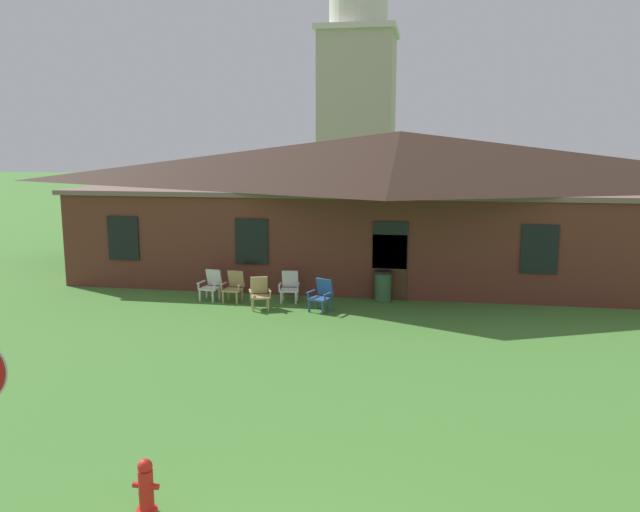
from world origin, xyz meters
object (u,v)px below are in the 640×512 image
at_px(lawn_chair_near_door, 234,286).
at_px(lawn_chair_left_end, 260,292).
at_px(lawn_chair_by_porch, 211,284).
at_px(fire_hydrant, 146,488).
at_px(lawn_chair_middle, 290,286).
at_px(lawn_chair_right_end, 322,294).
at_px(trash_bin, 383,286).

relative_size(lawn_chair_near_door, lawn_chair_left_end, 1.00).
bearing_deg(lawn_chair_by_porch, fire_hydrant, -74.57).
height_order(lawn_chair_middle, fire_hydrant, lawn_chair_middle).
height_order(lawn_chair_left_end, lawn_chair_middle, same).
bearing_deg(lawn_chair_right_end, fire_hydrant, -92.56).
relative_size(lawn_chair_left_end, lawn_chair_middle, 1.00).
bearing_deg(lawn_chair_middle, lawn_chair_by_porch, -175.17).
relative_size(lawn_chair_by_porch, fire_hydrant, 1.21).
height_order(lawn_chair_middle, lawn_chair_right_end, same).
relative_size(lawn_chair_left_end, trash_bin, 0.98).
relative_size(fire_hydrant, trash_bin, 0.81).
distance_m(lawn_chair_by_porch, lawn_chair_near_door, 0.78).
relative_size(lawn_chair_middle, trash_bin, 0.98).
relative_size(lawn_chair_middle, lawn_chair_right_end, 1.00).
height_order(lawn_chair_right_end, trash_bin, trash_bin).
distance_m(fire_hydrant, trash_bin, 12.58).
bearing_deg(lawn_chair_by_porch, lawn_chair_right_end, -11.61).
xyz_separation_m(lawn_chair_near_door, lawn_chair_left_end, (1.04, -0.75, 0.00)).
xyz_separation_m(lawn_chair_near_door, fire_hydrant, (2.45, -11.61, -0.12)).
distance_m(lawn_chair_right_end, fire_hydrant, 10.93).
bearing_deg(lawn_chair_right_end, lawn_chair_near_door, 166.79).
bearing_deg(trash_bin, lawn_chair_by_porch, -172.58).
height_order(lawn_chair_by_porch, trash_bin, trash_bin).
height_order(lawn_chair_by_porch, lawn_chair_near_door, same).
distance_m(lawn_chair_by_porch, trash_bin, 5.47).
bearing_deg(lawn_chair_left_end, lawn_chair_right_end, 1.78).
height_order(lawn_chair_left_end, lawn_chair_right_end, same).
relative_size(lawn_chair_right_end, fire_hydrant, 1.21).
distance_m(lawn_chair_by_porch, lawn_chair_left_end, 2.00).
bearing_deg(trash_bin, fire_hydrant, -100.09).
xyz_separation_m(lawn_chair_by_porch, trash_bin, (5.43, 0.71, -0.00)).
bearing_deg(lawn_chair_right_end, lawn_chair_left_end, -178.22).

